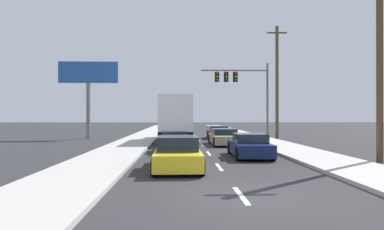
% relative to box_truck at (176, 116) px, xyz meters
% --- Properties ---
extents(ground_plane, '(140.00, 140.00, 0.00)m').
position_rel_box_truck_xyz_m(ground_plane, '(1.86, 6.40, -2.02)').
color(ground_plane, '#2B2B2D').
extents(sidewalk_right, '(2.89, 80.00, 0.14)m').
position_rel_box_truck_xyz_m(sidewalk_right, '(6.86, 1.40, -1.95)').
color(sidewalk_right, '#B2AFA8').
rests_on(sidewalk_right, ground_plane).
extents(sidewalk_left, '(2.89, 80.00, 0.14)m').
position_rel_box_truck_xyz_m(sidewalk_left, '(-3.13, 1.40, -1.95)').
color(sidewalk_left, '#B2AFA8').
rests_on(sidewalk_left, ground_plane).
extents(lane_markings, '(0.14, 52.00, 0.01)m').
position_rel_box_truck_xyz_m(lane_markings, '(1.86, 1.38, -2.02)').
color(lane_markings, silver).
rests_on(lane_markings, ground_plane).
extents(box_truck, '(2.62, 8.53, 3.51)m').
position_rel_box_truck_xyz_m(box_truck, '(0.00, 0.00, 0.00)').
color(box_truck, white).
rests_on(box_truck, ground_plane).
extents(car_gray, '(1.88, 4.34, 1.18)m').
position_rel_box_truck_xyz_m(car_gray, '(0.03, -7.37, -1.49)').
color(car_gray, slate).
rests_on(car_gray, ground_plane).
extents(car_yellow, '(1.90, 4.33, 1.27)m').
position_rel_box_truck_xyz_m(car_yellow, '(0.19, -14.07, -1.45)').
color(car_yellow, yellow).
rests_on(car_yellow, ground_plane).
extents(car_maroon, '(1.87, 4.08, 1.13)m').
position_rel_box_truck_xyz_m(car_maroon, '(3.73, 3.53, -1.48)').
color(car_maroon, maroon).
rests_on(car_maroon, ground_plane).
extents(car_tan, '(1.94, 4.62, 1.14)m').
position_rel_box_truck_xyz_m(car_tan, '(3.42, -3.06, -1.49)').
color(car_tan, tan).
rests_on(car_tan, ground_plane).
extents(car_navy, '(1.86, 4.09, 1.18)m').
position_rel_box_truck_xyz_m(car_navy, '(3.76, -10.35, -1.48)').
color(car_navy, '#141E4C').
rests_on(car_navy, ground_plane).
extents(traffic_signal_mast, '(6.65, 0.69, 7.22)m').
position_rel_box_truck_xyz_m(traffic_signal_mast, '(5.99, 6.43, 3.33)').
color(traffic_signal_mast, '#595B56').
rests_on(traffic_signal_mast, ground_plane).
extents(utility_pole_near, '(1.80, 0.28, 10.49)m').
position_rel_box_truck_xyz_m(utility_pole_near, '(9.05, -12.62, 3.37)').
color(utility_pole_near, brown).
rests_on(utility_pole_near, ground_plane).
extents(utility_pole_mid, '(1.80, 0.28, 10.13)m').
position_rel_box_truck_xyz_m(utility_pole_mid, '(9.05, 3.49, 3.19)').
color(utility_pole_mid, brown).
rests_on(utility_pole_mid, ground_plane).
extents(roadside_billboard, '(5.30, 0.36, 6.90)m').
position_rel_box_truck_xyz_m(roadside_billboard, '(-7.90, 3.93, 3.09)').
color(roadside_billboard, slate).
rests_on(roadside_billboard, ground_plane).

